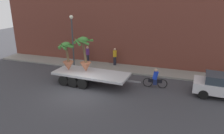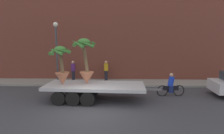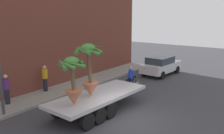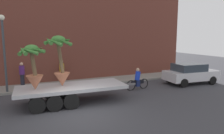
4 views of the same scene
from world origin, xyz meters
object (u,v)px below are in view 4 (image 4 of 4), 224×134
flatbed_trailer (67,90)px  pedestrian_near_gate (22,74)px  potted_palm_middle (60,61)px  parked_car (190,73)px  cyclist (138,80)px  pedestrian_far_left (62,71)px  potted_palm_rear (33,68)px  street_lamp (4,43)px

flatbed_trailer → pedestrian_near_gate: 5.12m
potted_palm_middle → parked_car: bearing=4.4°
cyclist → pedestrian_far_left: bearing=139.4°
parked_car → potted_palm_rear: bearing=-175.1°
pedestrian_far_left → street_lamp: street_lamp is taller
cyclist → street_lamp: 8.96m
cyclist → street_lamp: street_lamp is taller
flatbed_trailer → potted_palm_middle: size_ratio=2.53×
parked_car → street_lamp: 13.38m
potted_palm_middle → parked_car: size_ratio=0.65×
flatbed_trailer → cyclist: (5.10, 0.99, -0.09)m
flatbed_trailer → pedestrian_near_gate: bearing=115.2°
parked_car → street_lamp: bearing=168.8°
pedestrian_near_gate → potted_palm_rear: bearing=-84.0°
flatbed_trailer → street_lamp: size_ratio=1.44×
parked_car → pedestrian_near_gate: size_ratio=2.46×
potted_palm_rear → parked_car: 11.58m
potted_palm_middle → pedestrian_near_gate: bearing=112.6°
pedestrian_near_gate → pedestrian_far_left: bearing=3.8°
potted_palm_rear → pedestrian_near_gate: size_ratio=1.35×
potted_palm_rear → pedestrian_far_left: potted_palm_rear is taller
flatbed_trailer → parked_car: (9.79, 0.87, 0.07)m
pedestrian_near_gate → street_lamp: size_ratio=0.35×
street_lamp → pedestrian_far_left: bearing=20.0°
pedestrian_near_gate → pedestrian_far_left: same height
potted_palm_middle → potted_palm_rear: bearing=-171.2°
potted_palm_rear → potted_palm_middle: bearing=8.8°
potted_palm_middle → pedestrian_far_left: bearing=78.7°
cyclist → parked_car: 4.69m
pedestrian_far_left → street_lamp: bearing=-160.0°
flatbed_trailer → cyclist: bearing=11.0°
flatbed_trailer → pedestrian_near_gate: (-2.18, 4.62, 0.28)m
street_lamp → pedestrian_near_gate: bearing=51.5°
flatbed_trailer → potted_palm_middle: potted_palm_middle is taller
potted_palm_rear → parked_car: size_ratio=0.55×
parked_car → cyclist: bearing=178.5°
potted_palm_middle → cyclist: (5.40, 0.89, -1.69)m
potted_palm_rear → cyclist: (6.78, 1.11, -1.45)m
flatbed_trailer → pedestrian_far_left: pedestrian_far_left is taller
cyclist → street_lamp: bearing=163.5°
pedestrian_far_left → parked_car: bearing=-23.3°
potted_palm_middle → cyclist: bearing=9.4°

